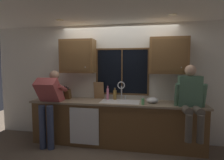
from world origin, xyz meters
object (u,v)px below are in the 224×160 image
bottle_tall_clear (115,95)px  person_sitting_on_counter (191,97)px  knife_block (68,94)px  soap_dispenser (143,101)px  person_standing (50,100)px  cutting_board (99,90)px  mixing_bowl (152,100)px  bottle_green_glass (108,94)px

bottle_tall_clear → person_sitting_on_counter: bearing=-17.5°
knife_block → soap_dispenser: 1.66m
person_standing → knife_block: person_standing is taller
cutting_board → soap_dispenser: (0.98, -0.41, -0.12)m
knife_block → person_sitting_on_counter: bearing=-7.3°
person_sitting_on_counter → soap_dispenser: bearing=175.4°
person_sitting_on_counter → cutting_board: person_sitting_on_counter is taller
cutting_board → bottle_tall_clear: cutting_board is taller
cutting_board → bottle_tall_clear: (0.37, -0.02, -0.08)m
person_standing → person_sitting_on_counter: size_ratio=1.23×
soap_dispenser → bottle_tall_clear: bearing=147.4°
person_standing → soap_dispenser: person_standing is taller
bottle_tall_clear → mixing_bowl: bearing=-13.5°
bottle_green_glass → bottle_tall_clear: bearing=7.4°
person_standing → bottle_tall_clear: bearing=21.5°
knife_block → cutting_board: (0.67, 0.16, 0.08)m
soap_dispenser → bottle_green_glass: bearing=154.2°
mixing_bowl → bottle_green_glass: (-0.95, 0.17, 0.08)m
person_standing → soap_dispenser: 1.88m
person_standing → bottle_green_glass: 1.22m
cutting_board → bottle_green_glass: cutting_board is taller
person_sitting_on_counter → bottle_green_glass: size_ratio=4.06×
soap_dispenser → bottle_tall_clear: bottle_tall_clear is taller
mixing_bowl → bottle_green_glass: size_ratio=0.76×
knife_block → cutting_board: 0.69m
person_sitting_on_counter → mixing_bowl: (-0.66, 0.27, -0.13)m
person_sitting_on_counter → person_standing: bearing=-179.1°
person_standing → knife_block: size_ratio=4.84×
person_standing → person_sitting_on_counter: (2.72, 0.04, 0.14)m
person_sitting_on_counter → bottle_tall_clear: size_ratio=4.80×
cutting_board → bottle_tall_clear: size_ratio=1.46×
knife_block → cutting_board: cutting_board is taller
knife_block → bottle_green_glass: 0.89m
person_sitting_on_counter → bottle_tall_clear: 1.52m
knife_block → bottle_tall_clear: size_ratio=1.22×
mixing_bowl → bottle_green_glass: 0.97m
person_sitting_on_counter → bottle_green_glass: person_sitting_on_counter is taller
soap_dispenser → person_sitting_on_counter: bearing=-4.6°
cutting_board → soap_dispenser: cutting_board is taller
cutting_board → mixing_bowl: 1.19m
mixing_bowl → bottle_green_glass: bottle_green_glass is taller
cutting_board → bottle_green_glass: size_ratio=1.23×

